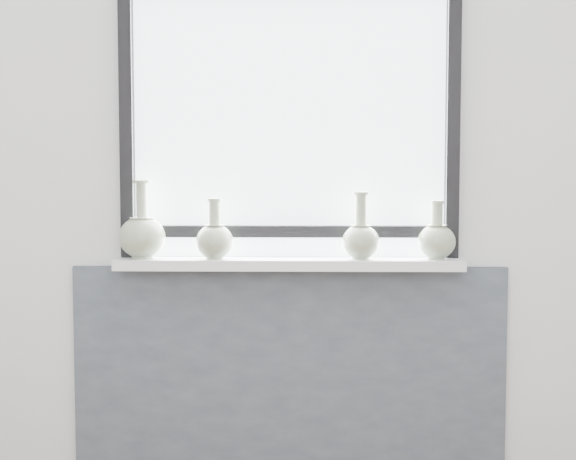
{
  "coord_description": "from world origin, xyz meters",
  "views": [
    {
      "loc": [
        0.06,
        -1.33,
        1.22
      ],
      "look_at": [
        0.0,
        1.55,
        1.02
      ],
      "focal_mm": 50.0,
      "sensor_mm": 36.0,
      "label": 1
    }
  ],
  "objects_px": {
    "vase_d": "(437,239)",
    "windowsill": "(289,264)",
    "vase_b": "(215,239)",
    "vase_a": "(142,234)",
    "vase_c": "(361,238)"
  },
  "relations": [
    {
      "from": "vase_d",
      "to": "windowsill",
      "type": "bearing_deg",
      "value": 178.68
    },
    {
      "from": "vase_b",
      "to": "vase_d",
      "type": "relative_size",
      "value": 1.04
    },
    {
      "from": "vase_d",
      "to": "vase_a",
      "type": "bearing_deg",
      "value": 179.88
    },
    {
      "from": "vase_a",
      "to": "vase_c",
      "type": "relative_size",
      "value": 1.18
    },
    {
      "from": "vase_c",
      "to": "vase_d",
      "type": "distance_m",
      "value": 0.29
    },
    {
      "from": "vase_b",
      "to": "vase_c",
      "type": "bearing_deg",
      "value": 0.73
    },
    {
      "from": "vase_b",
      "to": "vase_c",
      "type": "xyz_separation_m",
      "value": [
        0.55,
        0.01,
        0.0
      ]
    },
    {
      "from": "vase_a",
      "to": "vase_d",
      "type": "height_order",
      "value": "vase_a"
    },
    {
      "from": "windowsill",
      "to": "vase_b",
      "type": "relative_size",
      "value": 5.73
    },
    {
      "from": "vase_a",
      "to": "vase_d",
      "type": "bearing_deg",
      "value": -0.12
    },
    {
      "from": "vase_a",
      "to": "vase_d",
      "type": "relative_size",
      "value": 1.35
    },
    {
      "from": "vase_b",
      "to": "vase_d",
      "type": "distance_m",
      "value": 0.84
    },
    {
      "from": "vase_a",
      "to": "vase_d",
      "type": "xyz_separation_m",
      "value": [
        1.12,
        -0.0,
        -0.02
      ]
    },
    {
      "from": "vase_a",
      "to": "vase_b",
      "type": "relative_size",
      "value": 1.3
    },
    {
      "from": "windowsill",
      "to": "vase_c",
      "type": "xyz_separation_m",
      "value": [
        0.27,
        -0.02,
        0.1
      ]
    }
  ]
}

